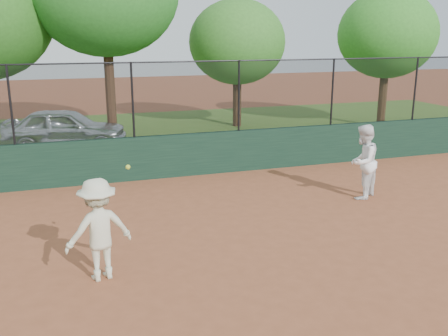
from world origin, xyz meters
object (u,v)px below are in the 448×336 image
object	(u,v)px
player_second	(363,162)
tree_3	(237,42)
parked_car	(65,128)
player_main	(99,230)
tree_4	(388,34)

from	to	relation	value
player_second	tree_3	xyz separation A→B (m)	(0.44, 10.24, 2.64)
parked_car	tree_3	xyz separation A→B (m)	(7.18, 2.26, 2.84)
parked_car	player_main	xyz separation A→B (m)	(0.32, -10.25, 0.14)
player_second	parked_car	bearing A→B (deg)	-84.72
player_main	tree_3	bearing A→B (deg)	61.26
player_second	tree_4	bearing A→B (deg)	-162.67
tree_4	player_main	bearing A→B (deg)	-140.68
player_second	tree_3	size ratio (longest dim) A/B	0.34
player_main	tree_4	bearing A→B (deg)	39.32
player_main	tree_4	xyz separation A→B (m)	(12.75, 10.44, 3.02)
tree_4	player_second	bearing A→B (deg)	-127.75
tree_3	parked_car	bearing A→B (deg)	-162.54
player_main	tree_3	xyz separation A→B (m)	(6.86, 12.51, 2.70)
parked_car	tree_4	bearing A→B (deg)	-75.99
player_main	tree_4	distance (m)	16.75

